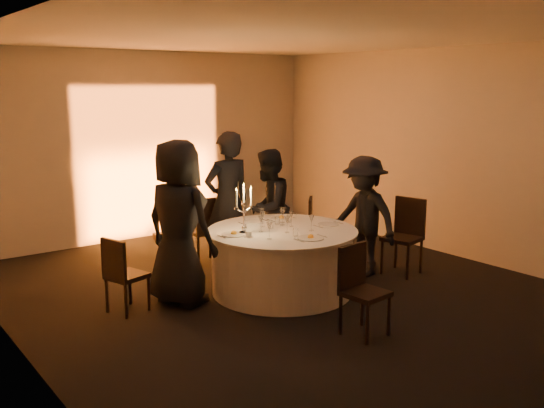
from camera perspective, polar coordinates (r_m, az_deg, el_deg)
floor at (r=7.43m, az=0.94°, el=-8.21°), size 7.00×7.00×0.00m
ceiling at (r=7.03m, az=1.02°, el=15.53°), size 7.00×7.00×0.00m
wall_back at (r=10.05m, az=-11.46°, el=5.43°), size 7.00×0.00×7.00m
wall_left at (r=5.76m, az=-23.27°, el=0.60°), size 0.00×7.00×7.00m
wall_right at (r=9.22m, az=15.89°, el=4.73°), size 0.00×7.00×7.00m
uplighter_fixture at (r=10.03m, az=-10.39°, el=-2.96°), size 0.25×0.12×0.10m
banquet_table at (r=7.31m, az=0.95°, el=-5.37°), size 1.80×1.80×0.77m
chair_left at (r=6.80m, az=-13.96°, el=-6.19°), size 0.46×0.46×0.85m
chair_back_left at (r=8.43m, az=-6.18°, el=-2.11°), size 0.45×0.45×0.96m
chair_back_right at (r=8.72m, az=2.95°, el=-1.93°), size 0.54×0.54×0.88m
chair_right at (r=8.20m, az=12.45°, el=-2.51°), size 0.52×0.52×1.00m
chair_front at (r=6.15m, az=8.24°, el=-7.52°), size 0.43×0.43×0.90m
guest_left at (r=6.88m, az=-8.79°, el=-1.77°), size 0.86×1.06×1.88m
guest_back_left at (r=8.09m, az=-4.20°, el=0.23°), size 0.69×0.46×1.87m
guest_back_right at (r=8.27m, az=-0.38°, el=-0.39°), size 0.98×0.91×1.61m
guest_right at (r=7.97m, az=8.66°, el=-1.13°), size 0.66×1.06×1.57m
plate_left at (r=6.97m, az=-3.62°, el=-2.79°), size 0.36×0.28×0.08m
plate_back_left at (r=7.59m, az=-1.77°, el=-1.68°), size 0.35×0.24×0.01m
plate_back_right at (r=7.76m, az=0.89°, el=-1.32°), size 0.35×0.28×0.08m
plate_right at (r=7.48m, az=5.30°, el=-1.92°), size 0.36×0.26×0.01m
plate_front at (r=6.80m, az=3.66°, el=-3.15°), size 0.36×0.30×0.08m
coffee_cup at (r=6.86m, az=-2.22°, el=-2.89°), size 0.11×0.11×0.07m
candelabra at (r=6.99m, az=-2.65°, el=-1.13°), size 0.25×0.12×0.60m
wine_glass_a at (r=7.04m, az=1.43°, el=-1.62°), size 0.07×0.07×0.19m
wine_glass_b at (r=6.74m, az=-0.25°, el=-2.19°), size 0.07×0.07×0.19m
wine_glass_c at (r=7.07m, az=-1.05°, el=-1.56°), size 0.07×0.07×0.19m
wine_glass_d at (r=7.50m, az=-1.01°, el=-0.83°), size 0.07×0.07×0.19m
wine_glass_e at (r=7.40m, az=0.99°, el=-0.98°), size 0.07×0.07×0.19m
wine_glass_f at (r=7.14m, az=3.74°, el=-1.46°), size 0.07×0.07×0.19m
wine_glass_g at (r=7.34m, az=1.83°, el=-1.10°), size 0.07×0.07×0.19m
wine_glass_h at (r=7.33m, az=-0.92°, el=-1.10°), size 0.07×0.07×0.19m
wine_glass_i at (r=7.55m, az=0.98°, el=-0.74°), size 0.07×0.07×0.19m
tumbler_a at (r=7.60m, az=1.62°, el=-1.38°), size 0.07×0.07×0.09m
tumbler_b at (r=7.48m, az=0.50°, el=-1.57°), size 0.07×0.07×0.09m
tumbler_c at (r=6.90m, az=2.23°, el=-2.67°), size 0.07×0.07×0.09m
tumbler_d at (r=7.26m, az=-0.14°, el=-1.97°), size 0.07×0.07×0.09m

